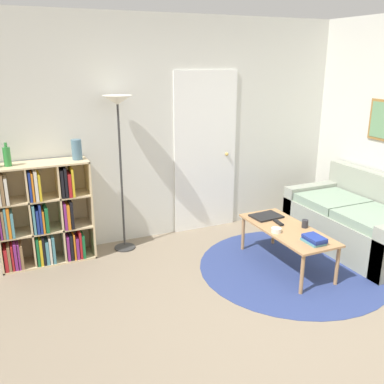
{
  "coord_description": "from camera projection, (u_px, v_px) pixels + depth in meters",
  "views": [
    {
      "loc": [
        -1.86,
        -2.46,
        2.13
      ],
      "look_at": [
        -0.21,
        1.24,
        0.85
      ],
      "focal_mm": 40.0,
      "sensor_mm": 36.0,
      "label": 1
    }
  ],
  "objects": [
    {
      "name": "coffee_table",
      "position": [
        287.0,
        232.0,
        4.46
      ],
      "size": [
        0.5,
        1.15,
        0.43
      ],
      "color": "#AD7F51",
      "rests_on": "ground_plane"
    },
    {
      "name": "cup",
      "position": [
        305.0,
        224.0,
        4.46
      ],
      "size": [
        0.07,
        0.07,
        0.08
      ],
      "color": "#28282D",
      "rests_on": "coffee_table"
    },
    {
      "name": "ground_plane",
      "position": [
        277.0,
        329.0,
        3.5
      ],
      "size": [
        14.0,
        14.0,
        0.0
      ],
      "primitive_type": "plane",
      "color": "gray"
    },
    {
      "name": "remote",
      "position": [
        279.0,
        223.0,
        4.57
      ],
      "size": [
        0.06,
        0.16,
        0.02
      ],
      "color": "black",
      "rests_on": "coffee_table"
    },
    {
      "name": "vase_on_shelf",
      "position": [
        77.0,
        150.0,
        4.48
      ],
      "size": [
        0.1,
        0.1,
        0.21
      ],
      "color": "slate",
      "rests_on": "bookshelf"
    },
    {
      "name": "bottle_middle",
      "position": [
        7.0,
        156.0,
        4.21
      ],
      "size": [
        0.07,
        0.07,
        0.24
      ],
      "color": "#2D8438",
      "rests_on": "bookshelf"
    },
    {
      "name": "floor_lamp",
      "position": [
        118.0,
        118.0,
        4.54
      ],
      "size": [
        0.32,
        0.32,
        1.75
      ],
      "color": "#333333",
      "rests_on": "ground_plane"
    },
    {
      "name": "rug",
      "position": [
        292.0,
        267.0,
        4.53
      ],
      "size": [
        1.97,
        1.97,
        0.01
      ],
      "color": "navy",
      "rests_on": "ground_plane"
    },
    {
      "name": "bookshelf",
      "position": [
        42.0,
        217.0,
        4.52
      ],
      "size": [
        0.96,
        0.34,
        1.1
      ],
      "color": "beige",
      "rests_on": "ground_plane"
    },
    {
      "name": "book_stack_on_table",
      "position": [
        314.0,
        239.0,
        4.09
      ],
      "size": [
        0.16,
        0.23,
        0.07
      ],
      "color": "teal",
      "rests_on": "coffee_table"
    },
    {
      "name": "bowl",
      "position": [
        276.0,
        230.0,
        4.34
      ],
      "size": [
        0.1,
        0.1,
        0.05
      ],
      "color": "silver",
      "rests_on": "coffee_table"
    },
    {
      "name": "couch",
      "position": [
        360.0,
        223.0,
        4.97
      ],
      "size": [
        0.87,
        1.61,
        0.84
      ],
      "color": "gray",
      "rests_on": "ground_plane"
    },
    {
      "name": "laptop",
      "position": [
        266.0,
        216.0,
        4.76
      ],
      "size": [
        0.34,
        0.26,
        0.02
      ],
      "color": "black",
      "rests_on": "coffee_table"
    },
    {
      "name": "wall_back",
      "position": [
        174.0,
        131.0,
        5.1
      ],
      "size": [
        7.4,
        0.11,
        2.6
      ],
      "color": "silver",
      "rests_on": "ground_plane"
    }
  ]
}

